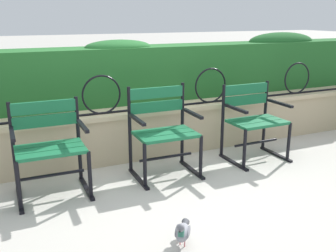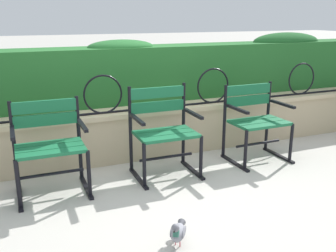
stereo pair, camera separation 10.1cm
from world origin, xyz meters
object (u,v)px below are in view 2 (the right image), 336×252
(park_chair_right, at_px, (255,119))
(park_chair_centre, at_px, (163,129))
(park_chair_left, at_px, (49,143))
(pigeon_far_side, at_px, (178,231))

(park_chair_right, bearing_deg, park_chair_centre, 179.78)
(park_chair_left, height_order, pigeon_far_side, park_chair_left)
(park_chair_centre, bearing_deg, park_chair_right, -0.22)
(park_chair_centre, xyz_separation_m, park_chair_right, (1.10, -0.00, -0.01))
(park_chair_centre, relative_size, park_chair_right, 1.07)
(park_chair_right, bearing_deg, pigeon_far_side, -140.23)
(park_chair_left, xyz_separation_m, park_chair_centre, (1.11, -0.01, 0.01))
(park_chair_left, distance_m, park_chair_right, 2.21)
(park_chair_right, relative_size, pigeon_far_side, 3.26)
(park_chair_left, bearing_deg, park_chair_centre, -0.29)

